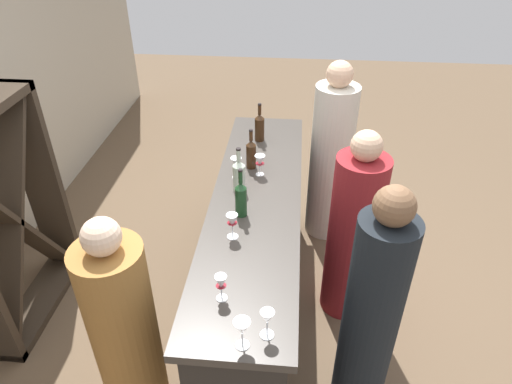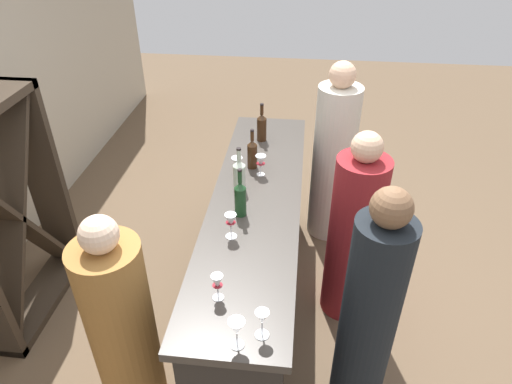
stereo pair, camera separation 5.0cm
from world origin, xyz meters
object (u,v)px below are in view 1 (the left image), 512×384
object	(u,v)px
person_server_behind	(124,329)
person_left_guest	(353,235)
wine_bottle_second_left_clear_pale	(239,175)
wine_glass_near_left	(267,318)
wine_glass_near_right	(261,162)
wine_rack	(9,222)
wine_bottle_second_right_amber_brown	(260,127)
wine_glass_far_center	(232,222)
person_right_guest	(371,317)
wine_glass_far_right	(236,163)
person_center_guest	(331,160)
wine_glass_far_left	(221,284)
wine_bottle_center_amber_brown	(251,153)
wine_glass_near_center	(242,329)
wine_bottle_leftmost_olive_green	(241,198)

from	to	relation	value
person_server_behind	person_left_guest	bearing A→B (deg)	37.07
wine_bottle_second_left_clear_pale	wine_glass_near_left	world-z (taller)	wine_bottle_second_left_clear_pale
wine_glass_near_right	person_left_guest	distance (m)	0.81
wine_rack	wine_bottle_second_left_clear_pale	bearing A→B (deg)	-80.62
wine_bottle_second_right_amber_brown	wine_glass_far_center	world-z (taller)	wine_bottle_second_right_amber_brown
person_left_guest	person_right_guest	xyz separation A→B (m)	(-0.78, -0.02, 0.07)
person_right_guest	person_left_guest	bearing A→B (deg)	-109.38
wine_glass_far_right	person_right_guest	size ratio (longest dim) A/B	0.10
person_right_guest	wine_glass_far_center	bearing A→B (deg)	-42.74
wine_glass_far_center	wine_bottle_second_right_amber_brown	bearing A→B (deg)	-2.48
person_left_guest	person_center_guest	bearing A→B (deg)	-77.21
wine_glass_near_right	person_server_behind	distance (m)	1.39
wine_bottle_second_right_amber_brown	person_server_behind	xyz separation A→B (m)	(-1.65, 0.61, -0.47)
wine_glass_near_right	person_center_guest	bearing A→B (deg)	-38.46
person_right_guest	wine_bottle_second_right_amber_brown	bearing A→B (deg)	-85.39
wine_bottle_second_right_amber_brown	person_right_guest	size ratio (longest dim) A/B	0.20
wine_glass_near_left	person_server_behind	size ratio (longest dim) A/B	0.11
wine_glass_far_left	person_right_guest	world-z (taller)	person_right_guest
wine_bottle_second_right_amber_brown	wine_bottle_center_amber_brown	bearing A→B (deg)	176.77
wine_bottle_center_amber_brown	wine_glass_near_right	world-z (taller)	wine_bottle_center_amber_brown
wine_glass_far_center	wine_glass_near_center	bearing A→B (deg)	-169.03
wine_bottle_leftmost_olive_green	wine_glass_near_center	distance (m)	0.97
wine_rack	person_server_behind	world-z (taller)	wine_rack
wine_glass_far_left	wine_glass_far_center	size ratio (longest dim) A/B	0.94
wine_glass_far_left	person_right_guest	xyz separation A→B (m)	(0.16, -0.78, -0.34)
wine_bottle_center_amber_brown	person_left_guest	size ratio (longest dim) A/B	0.20
wine_rack	wine_bottle_center_amber_brown	size ratio (longest dim) A/B	5.37
person_center_guest	wine_bottle_leftmost_olive_green	bearing A→B (deg)	52.14
wine_glass_far_center	wine_bottle_center_amber_brown	bearing A→B (deg)	-2.08
wine_bottle_second_left_clear_pale	wine_glass_far_center	distance (m)	0.49
wine_bottle_second_right_amber_brown	wine_glass_near_left	distance (m)	1.90
wine_glass_far_center	person_server_behind	size ratio (longest dim) A/B	0.11
person_left_guest	wine_glass_near_left	bearing A→B (deg)	71.01
wine_glass_near_left	person_server_behind	bearing A→B (deg)	73.46
wine_bottle_center_amber_brown	person_server_behind	world-z (taller)	person_server_behind
wine_rack	person_center_guest	world-z (taller)	wine_rack
wine_bottle_center_amber_brown	person_server_behind	size ratio (longest dim) A/B	0.21
wine_bottle_leftmost_olive_green	wine_glass_near_right	distance (m)	0.49
wine_glass_near_left	wine_glass_far_right	bearing A→B (deg)	13.09
person_right_guest	wine_glass_near_right	bearing A→B (deg)	-76.94
person_right_guest	wine_rack	bearing A→B (deg)	-34.21
wine_glass_far_left	wine_glass_far_right	world-z (taller)	wine_glass_far_right
wine_glass_far_left	wine_glass_near_left	bearing A→B (deg)	-130.04
person_center_guest	wine_bottle_center_amber_brown	bearing A→B (deg)	33.99
wine_glass_near_center	person_left_guest	bearing A→B (deg)	-27.38
wine_bottle_second_right_amber_brown	wine_bottle_leftmost_olive_green	bearing A→B (deg)	178.37
wine_glass_near_left	person_right_guest	bearing A→B (deg)	-56.38
wine_glass_near_center	wine_glass_near_left	bearing A→B (deg)	-57.86
wine_bottle_leftmost_olive_green	wine_glass_far_center	distance (m)	0.22
wine_glass_near_left	wine_glass_near_right	bearing A→B (deg)	5.96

